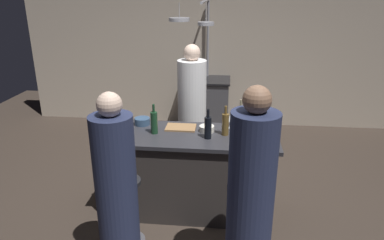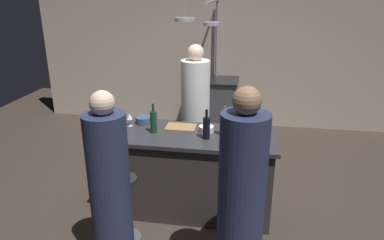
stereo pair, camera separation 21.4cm
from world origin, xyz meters
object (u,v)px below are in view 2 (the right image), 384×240
at_px(guest_right, 241,203).
at_px(mixing_bowl_blue, 143,120).
at_px(wine_bottle_green, 154,121).
at_px(wine_bottle_dark, 206,128).
at_px(mixing_bowl_ceramic, 206,129).
at_px(guest_left, 110,192).
at_px(mixing_bowl_wooden, 255,132).
at_px(bar_stool_left, 125,206).
at_px(pepper_mill, 107,126).
at_px(bar_stool_right, 235,217).
at_px(wine_bottle_red, 260,135).
at_px(wine_glass_near_right_guest, 230,120).
at_px(chef, 195,116).
at_px(wine_glass_near_left_guest, 129,117).
at_px(wine_bottle_white, 241,118).
at_px(cutting_board, 181,127).
at_px(wine_bottle_amber, 224,125).
at_px(stove_range, 214,105).

height_order(guest_right, mixing_bowl_blue, guest_right).
height_order(guest_right, wine_bottle_green, guest_right).
height_order(wine_bottle_dark, wine_bottle_green, wine_bottle_green).
distance_m(mixing_bowl_blue, mixing_bowl_ceramic, 0.73).
xyz_separation_m(guest_left, mixing_bowl_wooden, (1.16, 1.04, 0.19)).
distance_m(bar_stool_left, mixing_bowl_ceramic, 1.13).
distance_m(pepper_mill, wine_bottle_green, 0.48).
height_order(bar_stool_right, wine_bottle_red, wine_bottle_red).
height_order(guest_left, wine_glass_near_right_guest, guest_left).
xyz_separation_m(chef, guest_left, (-0.42, -1.83, -0.04)).
xyz_separation_m(chef, wine_bottle_red, (0.78, -1.09, 0.24)).
bearing_deg(mixing_bowl_wooden, bar_stool_right, -101.42).
relative_size(wine_bottle_dark, wine_glass_near_left_guest, 2.11).
xyz_separation_m(wine_bottle_red, wine_bottle_green, (-1.08, 0.21, -0.00)).
bearing_deg(mixing_bowl_wooden, wine_bottle_dark, -160.24).
distance_m(chef, guest_right, 1.99).
bearing_deg(wine_glass_near_left_guest, mixing_bowl_ceramic, -1.97).
xyz_separation_m(wine_bottle_white, wine_glass_near_left_guest, (-1.20, -0.11, -0.02)).
xyz_separation_m(cutting_board, wine_glass_near_right_guest, (0.52, 0.06, 0.10)).
bearing_deg(bar_stool_right, wine_bottle_white, 90.76).
relative_size(wine_bottle_red, wine_bottle_green, 1.03).
bearing_deg(wine_glass_near_right_guest, guest_right, -82.12).
height_order(chef, wine_glass_near_right_guest, chef).
height_order(chef, wine_bottle_green, chef).
distance_m(cutting_board, wine_glass_near_right_guest, 0.53).
relative_size(bar_stool_left, cutting_board, 2.12).
height_order(bar_stool_left, mixing_bowl_wooden, mixing_bowl_wooden).
height_order(wine_bottle_white, mixing_bowl_blue, wine_bottle_white).
relative_size(guest_right, wine_bottle_green, 5.37).
relative_size(chef, wine_bottle_amber, 5.46).
relative_size(wine_bottle_green, wine_glass_near_left_guest, 2.17).
distance_m(bar_stool_left, wine_glass_near_right_guest, 1.39).
height_order(pepper_mill, mixing_bowl_blue, pepper_mill).
height_order(pepper_mill, wine_glass_near_right_guest, pepper_mill).
relative_size(guest_left, wine_bottle_amber, 5.17).
relative_size(guest_right, guest_left, 1.06).
bearing_deg(mixing_bowl_ceramic, wine_bottle_green, -169.03).
xyz_separation_m(cutting_board, wine_glass_near_left_guest, (-0.56, -0.04, 0.10)).
height_order(stove_range, wine_bottle_dark, wine_bottle_dark).
distance_m(cutting_board, pepper_mill, 0.78).
height_order(mixing_bowl_ceramic, mixing_bowl_wooden, mixing_bowl_wooden).
xyz_separation_m(stove_range, mixing_bowl_wooden, (0.66, -2.37, 0.49)).
relative_size(bar_stool_right, wine_bottle_dark, 2.21).
relative_size(guest_right, wine_bottle_white, 5.33).
relative_size(wine_bottle_dark, mixing_bowl_wooden, 1.70).
height_order(wine_bottle_dark, wine_glass_near_left_guest, wine_bottle_dark).
xyz_separation_m(guest_right, pepper_mill, (-1.39, 0.82, 0.22)).
bearing_deg(wine_bottle_amber, cutting_board, 164.13).
bearing_deg(mixing_bowl_ceramic, chef, 107.06).
bearing_deg(wine_bottle_green, wine_bottle_red, -10.90).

